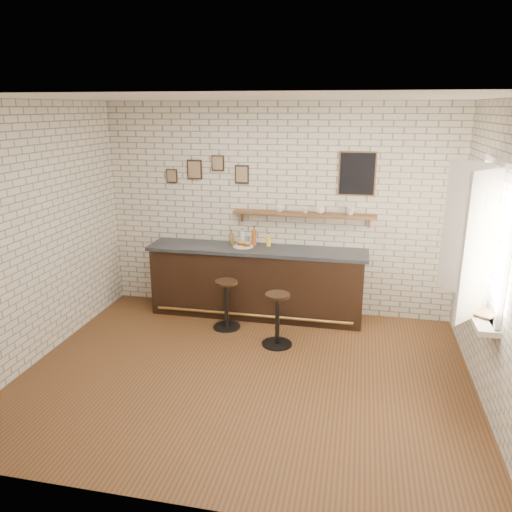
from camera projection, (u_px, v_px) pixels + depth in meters
The scene contains 21 objects.
ground at pixel (246, 374), 5.67m from camera, with size 5.00×5.00×0.00m, color brown.
bar_counter at pixel (257, 282), 7.16m from camera, with size 3.10×0.65×1.01m.
sandwich_plate at pixel (243, 246), 7.08m from camera, with size 0.28×0.28×0.01m, color white.
ciabatta_sandwich at pixel (244, 244), 7.06m from camera, with size 0.21×0.14×0.07m.
potato_chips at pixel (241, 246), 7.08m from camera, with size 0.26×0.17×0.00m.
bitters_bottle_brown at pixel (231, 238), 7.19m from camera, with size 0.07×0.07×0.21m.
bitters_bottle_white at pixel (242, 238), 7.16m from camera, with size 0.06×0.06×0.24m.
bitters_bottle_amber at pixel (254, 237), 7.12m from camera, with size 0.07×0.07×0.29m.
condiment_bottle_yellow at pixel (268, 241), 7.09m from camera, with size 0.06×0.06×0.19m.
bar_stool_left at pixel (226, 303), 6.77m from camera, with size 0.38×0.38×0.68m.
bar_stool_right at pixel (277, 318), 6.27m from camera, with size 0.38×0.38×0.69m.
wall_shelf at pixel (304, 214), 6.95m from camera, with size 2.00×0.18×0.18m.
shelf_cup_a at pixel (280, 208), 6.99m from camera, with size 0.12×0.12×0.10m, color white.
shelf_cup_b at pixel (305, 210), 6.92m from camera, with size 0.09×0.09×0.08m, color white.
shelf_cup_c at pixel (320, 210), 6.88m from camera, with size 0.13×0.13×0.10m, color white.
shelf_cup_d at pixel (350, 211), 6.80m from camera, with size 0.11×0.11×0.10m, color white.
back_wall_decor at pixel (293, 172), 6.89m from camera, with size 2.96×0.02×0.56m.
window_sill at pixel (475, 308), 5.22m from camera, with size 0.20×1.35×0.06m.
casement_window at pixel (479, 238), 5.01m from camera, with size 0.40×1.30×1.56m.
book_lower at pixel (479, 314), 4.95m from camera, with size 0.15×0.20×0.02m, color tan.
book_upper at pixel (478, 311), 4.98m from camera, with size 0.17×0.24×0.02m, color tan.
Camera 1 is at (1.16, -4.91, 2.91)m, focal length 35.00 mm.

